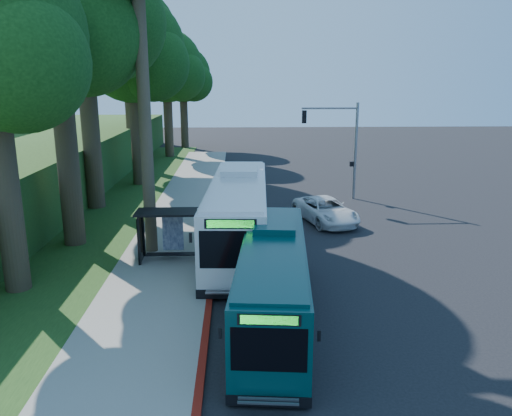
{
  "coord_description": "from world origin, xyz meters",
  "views": [
    {
      "loc": [
        -3.92,
        -25.72,
        8.43
      ],
      "look_at": [
        -2.8,
        1.0,
        1.64
      ],
      "focal_mm": 35.0,
      "sensor_mm": 36.0,
      "label": 1
    }
  ],
  "objects_px": {
    "white_bus": "(238,212)",
    "pickup": "(325,210)",
    "bus_shelter": "(166,225)",
    "teal_bus": "(273,277)"
  },
  "relations": [
    {
      "from": "pickup",
      "to": "white_bus",
      "type": "bearing_deg",
      "value": -155.57
    },
    {
      "from": "teal_bus",
      "to": "pickup",
      "type": "height_order",
      "value": "teal_bus"
    },
    {
      "from": "bus_shelter",
      "to": "teal_bus",
      "type": "xyz_separation_m",
      "value": [
        4.67,
        -6.04,
        -0.26
      ]
    },
    {
      "from": "white_bus",
      "to": "pickup",
      "type": "height_order",
      "value": "white_bus"
    },
    {
      "from": "bus_shelter",
      "to": "pickup",
      "type": "height_order",
      "value": "bus_shelter"
    },
    {
      "from": "bus_shelter",
      "to": "pickup",
      "type": "xyz_separation_m",
      "value": [
        8.84,
        6.57,
        -1.05
      ]
    },
    {
      "from": "white_bus",
      "to": "teal_bus",
      "type": "xyz_separation_m",
      "value": [
        1.2,
        -7.97,
        -0.35
      ]
    },
    {
      "from": "pickup",
      "to": "bus_shelter",
      "type": "bearing_deg",
      "value": -159.79
    },
    {
      "from": "white_bus",
      "to": "pickup",
      "type": "distance_m",
      "value": 7.2
    },
    {
      "from": "pickup",
      "to": "teal_bus",
      "type": "bearing_deg",
      "value": -124.73
    }
  ]
}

